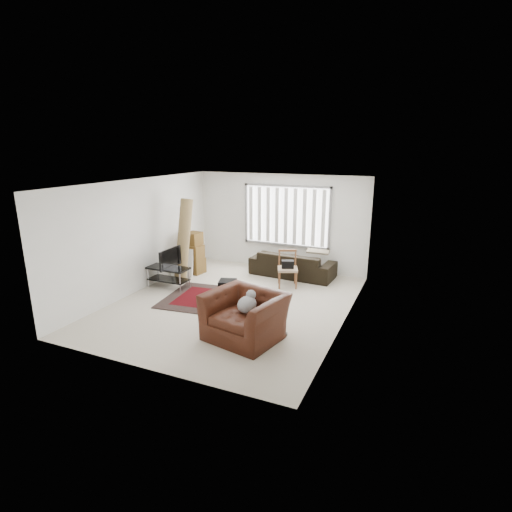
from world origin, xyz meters
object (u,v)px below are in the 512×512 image
Objects in this scene: moving_boxes at (195,254)px; tv_stand at (168,273)px; side_chair at (288,267)px; sofa at (293,260)px; armchair at (245,313)px.

tv_stand is at bearing -88.39° from moving_boxes.
moving_boxes is 2.72m from side_chair.
sofa is 0.86m from side_chair.
moving_boxes reaches higher than side_chair.
armchair is at bearing 99.42° from sofa.
moving_boxes is 4.20m from armchair.
moving_boxes is 0.74× the size of armchair.
sofa is 1.46× the size of armchair.
sofa is 3.86m from armchair.
moving_boxes is at bearing 91.61° from tv_stand.
sofa is at bearing 108.03° from armchair.
tv_stand is at bearing 162.14° from armchair.
armchair is (0.38, -3.84, 0.06)m from sofa.
armchair reaches higher than sofa.
tv_stand is at bearing 43.90° from sofa.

